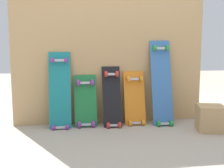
# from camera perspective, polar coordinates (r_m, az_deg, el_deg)

# --- Properties ---
(ground_plane) EXTENTS (12.00, 12.00, 0.00)m
(ground_plane) POSITION_cam_1_polar(r_m,az_deg,el_deg) (3.15, -0.19, -7.92)
(ground_plane) COLOR #A89E8E
(plywood_wall_panel) EXTENTS (2.09, 0.04, 1.41)m
(plywood_wall_panel) POSITION_cam_1_polar(r_m,az_deg,el_deg) (3.11, -0.39, 5.05)
(plywood_wall_panel) COLOR tan
(plywood_wall_panel) RESTS_ON ground
(skateboard_teal) EXTENTS (0.22, 0.24, 0.85)m
(skateboard_teal) POSITION_cam_1_polar(r_m,az_deg,el_deg) (2.99, -10.42, -1.93)
(skateboard_teal) COLOR #197A7F
(skateboard_teal) RESTS_ON ground
(skateboard_green) EXTENTS (0.24, 0.21, 0.60)m
(skateboard_green) POSITION_cam_1_polar(r_m,az_deg,el_deg) (3.02, -5.33, -3.96)
(skateboard_green) COLOR #1E7238
(skateboard_green) RESTS_ON ground
(skateboard_black) EXTENTS (0.19, 0.27, 0.69)m
(skateboard_black) POSITION_cam_1_polar(r_m,az_deg,el_deg) (3.02, 0.04, -3.16)
(skateboard_black) COLOR black
(skateboard_black) RESTS_ON ground
(skateboard_orange) EXTENTS (0.23, 0.22, 0.64)m
(skateboard_orange) POSITION_cam_1_polar(r_m,az_deg,el_deg) (3.10, 4.61, -3.41)
(skateboard_orange) COLOR orange
(skateboard_orange) RESTS_ON ground
(skateboard_blue) EXTENTS (0.22, 0.29, 0.97)m
(skateboard_blue) POSITION_cam_1_polar(r_m,az_deg,el_deg) (3.12, 9.98, -0.33)
(skateboard_blue) COLOR #386BAD
(skateboard_blue) RESTS_ON ground
(wooden_crate) EXTENTS (0.31, 0.31, 0.26)m
(wooden_crate) POSITION_cam_1_polar(r_m,az_deg,el_deg) (3.03, 19.18, -6.51)
(wooden_crate) COLOR tan
(wooden_crate) RESTS_ON ground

